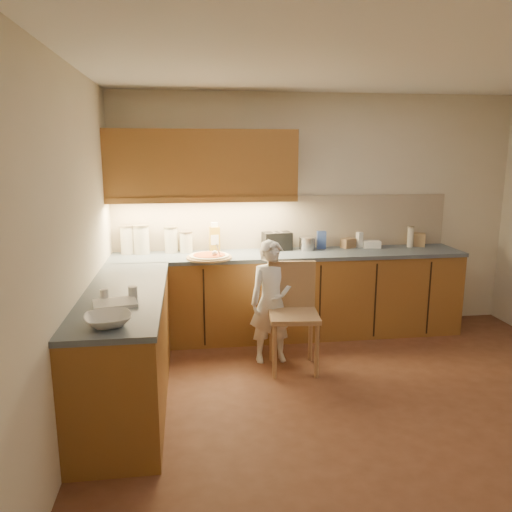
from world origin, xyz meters
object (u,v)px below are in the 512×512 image
Objects in this scene: pizza_on_board at (209,257)px; toaster at (277,241)px; wooden_chair at (293,308)px; child at (272,302)px; oil_jug at (215,238)px.

pizza_on_board is 1.39× the size of toaster.
child is at bearing 145.01° from wooden_chair.
wooden_chair is at bearing -40.68° from pizza_on_board.
toaster is (0.76, 0.34, 0.08)m from pizza_on_board.
wooden_chair is (0.73, -0.63, -0.37)m from pizza_on_board.
wooden_chair is at bearing -99.72° from toaster.
child is 0.95m from toaster.
pizza_on_board is 1.44× the size of oil_jug.
wooden_chair is (0.17, -0.15, -0.02)m from child.
child is 0.22m from wooden_chair.
wooden_chair is 1.07m from toaster.
toaster is at bearing -0.41° from oil_jug.
pizza_on_board is 0.47× the size of wooden_chair.
toaster reaches higher than wooden_chair.
child is at bearing -111.55° from toaster.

